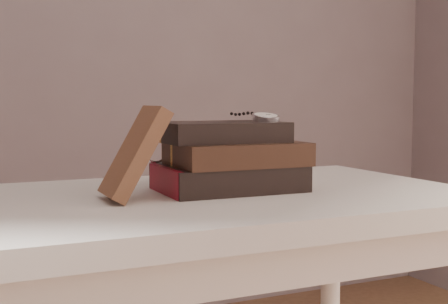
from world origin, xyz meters
name	(u,v)px	position (x,y,z in m)	size (l,w,h in m)	color
table	(211,241)	(0.00, 0.35, 0.66)	(1.00, 0.60, 0.75)	beige
book_stack	(229,158)	(0.05, 0.37, 0.81)	(0.27, 0.19, 0.13)	black
journal	(135,153)	(-0.15, 0.33, 0.83)	(0.03, 0.11, 0.18)	#47291B
pocket_watch	(265,117)	(0.12, 0.35, 0.89)	(0.06, 0.16, 0.02)	silver
eyeglasses	(168,150)	(-0.05, 0.46, 0.83)	(0.11, 0.13, 0.05)	silver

